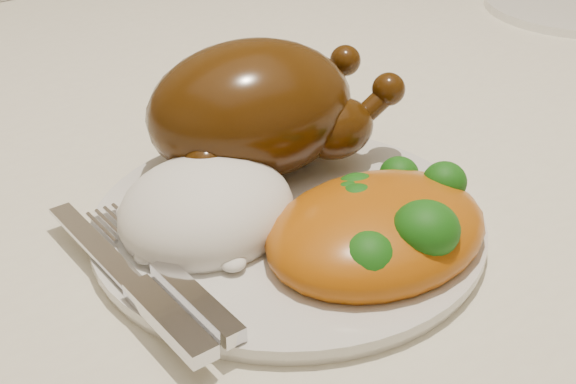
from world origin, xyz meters
TOP-DOWN VIEW (x-y plane):
  - dining_table at (0.00, 0.00)m, footprint 1.60×0.90m
  - tablecloth at (0.00, 0.00)m, footprint 1.73×1.03m
  - dinner_plate at (-0.13, -0.08)m, footprint 0.28×0.28m
  - side_plate at (0.40, 0.09)m, footprint 0.27×0.27m
  - roast_chicken at (-0.11, -0.01)m, footprint 0.19×0.14m
  - rice_mound at (-0.18, -0.05)m, footprint 0.14×0.13m
  - mac_and_cheese at (-0.10, -0.13)m, footprint 0.15×0.11m
  - cutlery at (-0.24, -0.10)m, footprint 0.03×0.18m

SIDE VIEW (x-z plane):
  - dining_table at x=0.00m, z-range 0.29..1.05m
  - tablecloth at x=0.00m, z-range 0.65..0.83m
  - side_plate at x=0.40m, z-range 0.77..0.78m
  - dinner_plate at x=-0.13m, z-range 0.77..0.78m
  - cutlery at x=-0.24m, z-range 0.78..0.79m
  - rice_mound at x=-0.18m, z-range 0.76..0.82m
  - mac_and_cheese at x=-0.10m, z-range 0.76..0.82m
  - roast_chicken at x=-0.11m, z-range 0.78..0.87m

